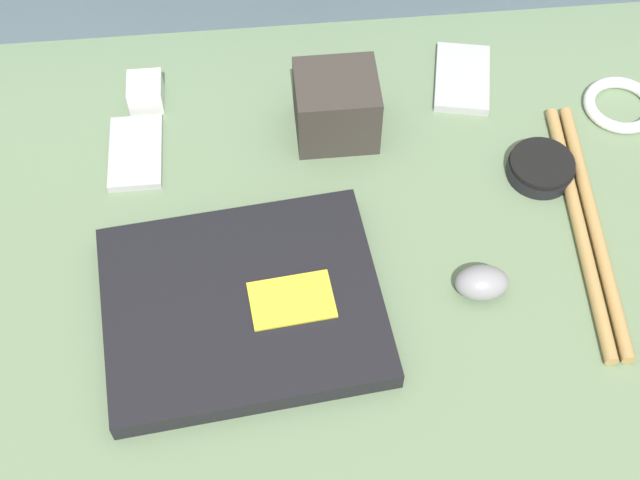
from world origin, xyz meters
TOP-DOWN VIEW (x-y plane):
  - ground_plane at (0.00, 0.00)m, footprint 8.00×8.00m
  - couch_seat at (0.00, 0.00)m, footprint 1.03×0.76m
  - laptop at (-0.09, -0.07)m, footprint 0.32×0.27m
  - computer_mouse at (0.17, -0.07)m, footprint 0.06×0.04m
  - speaker_puck at (0.28, 0.09)m, footprint 0.08×0.08m
  - phone_silver at (0.21, 0.25)m, footprint 0.09×0.13m
  - phone_black at (-0.21, 0.16)m, footprint 0.07×0.11m
  - camera_pouch at (0.04, 0.18)m, footprint 0.10×0.09m
  - charger_brick at (-0.20, 0.25)m, footprint 0.04×0.05m
  - cable_coil at (0.41, 0.18)m, footprint 0.09×0.09m
  - drumstick_pair at (0.31, 0.00)m, footprint 0.06×0.36m

SIDE VIEW (x-z plane):
  - ground_plane at x=0.00m, z-range 0.00..0.00m
  - couch_seat at x=0.00m, z-range 0.00..0.11m
  - phone_black at x=-0.21m, z-range 0.11..0.12m
  - phone_silver at x=0.21m, z-range 0.11..0.12m
  - cable_coil at x=0.41m, z-range 0.11..0.13m
  - drumstick_pair at x=0.31m, z-range 0.11..0.13m
  - speaker_puck at x=0.28m, z-range 0.11..0.14m
  - laptop at x=-0.09m, z-range 0.11..0.14m
  - charger_brick at x=-0.20m, z-range 0.11..0.15m
  - computer_mouse at x=0.17m, z-range 0.11..0.15m
  - camera_pouch at x=0.04m, z-range 0.11..0.20m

